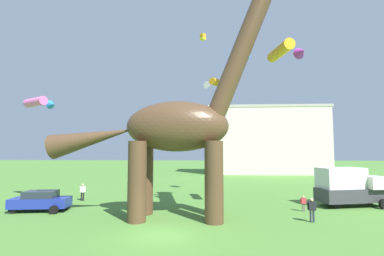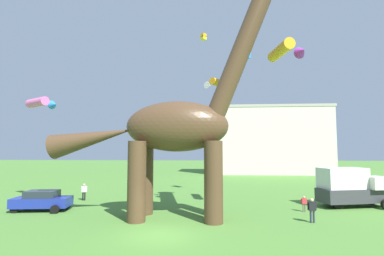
{
  "view_description": "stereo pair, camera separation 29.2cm",
  "coord_description": "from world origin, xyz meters",
  "px_view_note": "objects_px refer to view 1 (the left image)",
  "views": [
    {
      "loc": [
        2.59,
        -15.94,
        4.64
      ],
      "look_at": [
        1.37,
        5.29,
        6.33
      ],
      "focal_mm": 26.67,
      "sensor_mm": 36.0,
      "label": 1
    },
    {
      "loc": [
        2.88,
        -15.92,
        4.64
      ],
      "look_at": [
        1.37,
        5.29,
        6.33
      ],
      "focal_mm": 26.67,
      "sensor_mm": 36.0,
      "label": 2
    }
  ],
  "objects_px": {
    "parked_sedan_left": "(41,201)",
    "kite_mid_right": "(244,53)",
    "dinosaur_sculpture": "(176,126)",
    "kite_near_low": "(285,51)",
    "person_far_spectator": "(303,202)",
    "kite_high_left": "(39,102)",
    "parked_box_truck": "(349,186)",
    "kite_apex": "(217,84)",
    "person_strolling_adult": "(312,208)",
    "person_photographer": "(83,190)",
    "kite_mid_center": "(203,37)"
  },
  "relations": [
    {
      "from": "parked_sedan_left",
      "to": "kite_mid_center",
      "type": "bearing_deg",
      "value": 10.11
    },
    {
      "from": "person_far_spectator",
      "to": "kite_high_left",
      "type": "relative_size",
      "value": 0.4
    },
    {
      "from": "person_far_spectator",
      "to": "kite_near_low",
      "type": "distance_m",
      "value": 11.52
    },
    {
      "from": "parked_sedan_left",
      "to": "person_far_spectator",
      "type": "bearing_deg",
      "value": -5.07
    },
    {
      "from": "parked_sedan_left",
      "to": "person_photographer",
      "type": "bearing_deg",
      "value": 67.69
    },
    {
      "from": "person_photographer",
      "to": "kite_high_left",
      "type": "bearing_deg",
      "value": 135.42
    },
    {
      "from": "kite_apex",
      "to": "kite_mid_center",
      "type": "relative_size",
      "value": 3.77
    },
    {
      "from": "dinosaur_sculpture",
      "to": "kite_apex",
      "type": "distance_m",
      "value": 5.53
    },
    {
      "from": "person_far_spectator",
      "to": "person_photographer",
      "type": "distance_m",
      "value": 19.32
    },
    {
      "from": "person_far_spectator",
      "to": "kite_apex",
      "type": "relative_size",
      "value": 0.56
    },
    {
      "from": "person_photographer",
      "to": "kite_apex",
      "type": "bearing_deg",
      "value": -79.87
    },
    {
      "from": "parked_sedan_left",
      "to": "kite_mid_right",
      "type": "relative_size",
      "value": 3.75
    },
    {
      "from": "kite_apex",
      "to": "kite_mid_center",
      "type": "height_order",
      "value": "kite_mid_center"
    },
    {
      "from": "kite_mid_right",
      "to": "person_photographer",
      "type": "bearing_deg",
      "value": -176.0
    },
    {
      "from": "person_strolling_adult",
      "to": "kite_near_low",
      "type": "bearing_deg",
      "value": -87.34
    },
    {
      "from": "parked_sedan_left",
      "to": "person_far_spectator",
      "type": "xyz_separation_m",
      "value": [
        20.17,
        1.08,
        -0.08
      ]
    },
    {
      "from": "parked_sedan_left",
      "to": "kite_mid_right",
      "type": "height_order",
      "value": "kite_mid_right"
    },
    {
      "from": "dinosaur_sculpture",
      "to": "kite_mid_right",
      "type": "bearing_deg",
      "value": 32.17
    },
    {
      "from": "dinosaur_sculpture",
      "to": "kite_high_left",
      "type": "xyz_separation_m",
      "value": [
        -13.2,
        5.08,
        2.69
      ]
    },
    {
      "from": "person_photographer",
      "to": "kite_near_low",
      "type": "xyz_separation_m",
      "value": [
        17.44,
        -5.3,
        11.07
      ]
    },
    {
      "from": "kite_mid_right",
      "to": "person_far_spectator",
      "type": "bearing_deg",
      "value": -51.38
    },
    {
      "from": "parked_sedan_left",
      "to": "person_strolling_adult",
      "type": "bearing_deg",
      "value": -14.73
    },
    {
      "from": "parked_box_truck",
      "to": "kite_apex",
      "type": "relative_size",
      "value": 2.77
    },
    {
      "from": "parked_box_truck",
      "to": "kite_mid_center",
      "type": "height_order",
      "value": "kite_mid_center"
    },
    {
      "from": "kite_mid_right",
      "to": "kite_near_low",
      "type": "bearing_deg",
      "value": -70.92
    },
    {
      "from": "person_photographer",
      "to": "kite_near_low",
      "type": "relative_size",
      "value": 0.5
    },
    {
      "from": "dinosaur_sculpture",
      "to": "kite_mid_center",
      "type": "height_order",
      "value": "dinosaur_sculpture"
    },
    {
      "from": "person_far_spectator",
      "to": "kite_mid_center",
      "type": "relative_size",
      "value": 2.09
    },
    {
      "from": "kite_mid_right",
      "to": "dinosaur_sculpture",
      "type": "bearing_deg",
      "value": -127.72
    },
    {
      "from": "kite_high_left",
      "to": "kite_mid_center",
      "type": "xyz_separation_m",
      "value": [
        15.0,
        0.72,
        6.13
      ]
    },
    {
      "from": "parked_sedan_left",
      "to": "person_far_spectator",
      "type": "distance_m",
      "value": 20.2
    },
    {
      "from": "person_far_spectator",
      "to": "kite_mid_center",
      "type": "xyz_separation_m",
      "value": [
        -7.71,
        3.02,
        14.45
      ]
    },
    {
      "from": "person_strolling_adult",
      "to": "kite_high_left",
      "type": "relative_size",
      "value": 0.53
    },
    {
      "from": "parked_box_truck",
      "to": "kite_mid_center",
      "type": "bearing_deg",
      "value": 163.01
    },
    {
      "from": "dinosaur_sculpture",
      "to": "person_far_spectator",
      "type": "relative_size",
      "value": 14.74
    },
    {
      "from": "kite_near_low",
      "to": "person_photographer",
      "type": "bearing_deg",
      "value": 163.09
    },
    {
      "from": "person_strolling_adult",
      "to": "kite_high_left",
      "type": "height_order",
      "value": "kite_high_left"
    },
    {
      "from": "person_strolling_adult",
      "to": "person_far_spectator",
      "type": "bearing_deg",
      "value": -127.52
    },
    {
      "from": "dinosaur_sculpture",
      "to": "kite_near_low",
      "type": "distance_m",
      "value": 9.84
    },
    {
      "from": "parked_sedan_left",
      "to": "person_strolling_adult",
      "type": "distance_m",
      "value": 19.76
    },
    {
      "from": "kite_mid_right",
      "to": "kite_high_left",
      "type": "relative_size",
      "value": 0.4
    },
    {
      "from": "parked_box_truck",
      "to": "person_far_spectator",
      "type": "relative_size",
      "value": 4.99
    },
    {
      "from": "person_far_spectator",
      "to": "kite_high_left",
      "type": "distance_m",
      "value": 24.3
    },
    {
      "from": "kite_near_low",
      "to": "person_strolling_adult",
      "type": "bearing_deg",
      "value": -58.91
    },
    {
      "from": "parked_sedan_left",
      "to": "kite_near_low",
      "type": "distance_m",
      "value": 21.74
    },
    {
      "from": "parked_sedan_left",
      "to": "parked_box_truck",
      "type": "relative_size",
      "value": 0.74
    },
    {
      "from": "parked_box_truck",
      "to": "kite_near_low",
      "type": "bearing_deg",
      "value": -160.56
    },
    {
      "from": "person_strolling_adult",
      "to": "kite_mid_center",
      "type": "xyz_separation_m",
      "value": [
        -7.18,
        6.37,
        14.23
      ]
    },
    {
      "from": "kite_apex",
      "to": "kite_high_left",
      "type": "relative_size",
      "value": 0.73
    },
    {
      "from": "person_photographer",
      "to": "kite_mid_right",
      "type": "bearing_deg",
      "value": -59.98
    }
  ]
}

